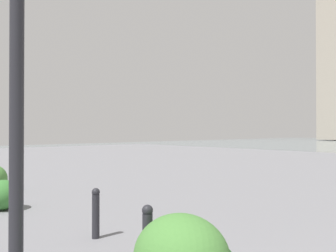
{
  "coord_description": "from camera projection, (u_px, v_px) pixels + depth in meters",
  "views": [
    {
      "loc": [
        -0.18,
        1.93,
        1.73
      ],
      "look_at": [
        8.72,
        -6.12,
        1.86
      ],
      "focal_mm": 39.41,
      "sensor_mm": 36.0,
      "label": 1
    }
  ],
  "objects": [
    {
      "name": "lamppost",
      "position": [
        17.0,
        30.0,
        3.67
      ],
      "size": [
        0.98,
        0.28,
        4.12
      ],
      "color": "#232328",
      "rests_on": "ground"
    },
    {
      "name": "bollard_near",
      "position": [
        147.0,
        241.0,
        4.26
      ],
      "size": [
        0.13,
        0.13,
        0.87
      ],
      "color": "#232328",
      "rests_on": "ground"
    },
    {
      "name": "bollard_mid",
      "position": [
        96.0,
        212.0,
        5.89
      ],
      "size": [
        0.13,
        0.13,
        0.8
      ],
      "color": "#232328",
      "rests_on": "ground"
    },
    {
      "name": "shrub_tall",
      "position": [
        3.0,
        195.0,
        7.99
      ],
      "size": [
        0.76,
        0.69,
        0.65
      ],
      "color": "#387533",
      "rests_on": "ground"
    }
  ]
}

